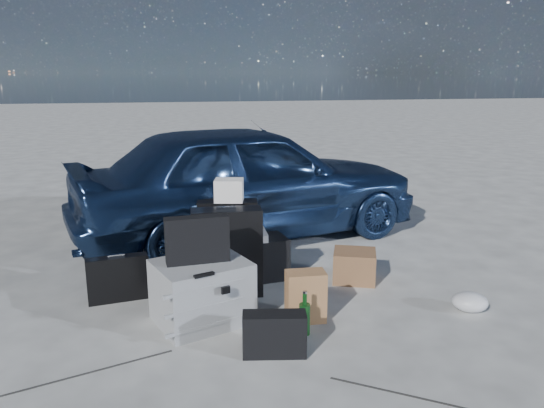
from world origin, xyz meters
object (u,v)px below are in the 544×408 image
(briefcase, at_px, (118,279))
(suitcase_right, at_px, (228,235))
(car, at_px, (248,180))
(green_bottle, at_px, (305,314))
(suitcase_left, at_px, (227,253))
(cardboard_box, at_px, (354,266))
(duffel_bag, at_px, (245,260))
(pelican_case, at_px, (202,292))

(briefcase, relative_size, suitcase_right, 0.73)
(car, height_order, green_bottle, car)
(suitcase_left, bearing_deg, suitcase_right, 85.25)
(cardboard_box, distance_m, green_bottle, 1.08)
(suitcase_right, xyz_separation_m, duffel_bag, (0.10, -0.30, -0.14))
(pelican_case, distance_m, green_bottle, 0.75)
(pelican_case, xyz_separation_m, briefcase, (-0.61, 0.50, -0.04))
(suitcase_right, bearing_deg, pelican_case, -99.77)
(suitcase_right, relative_size, cardboard_box, 1.80)
(car, bearing_deg, suitcase_left, 150.55)
(pelican_case, bearing_deg, car, 51.76)
(car, bearing_deg, briefcase, 124.67)
(duffel_bag, distance_m, cardboard_box, 0.94)
(briefcase, bearing_deg, suitcase_left, -13.31)
(green_bottle, bearing_deg, pelican_case, 152.77)
(car, bearing_deg, suitcase_right, 145.90)
(briefcase, bearing_deg, car, 39.93)
(briefcase, bearing_deg, duffel_bag, 3.18)
(cardboard_box, bearing_deg, suitcase_right, 153.16)
(pelican_case, xyz_separation_m, green_bottle, (0.67, -0.34, -0.07))
(pelican_case, height_order, suitcase_right, suitcase_right)
(briefcase, distance_m, suitcase_right, 1.08)
(green_bottle, bearing_deg, suitcase_right, 104.22)
(car, relative_size, cardboard_box, 10.46)
(briefcase, bearing_deg, green_bottle, -41.97)
(car, xyz_separation_m, cardboard_box, (0.68, -1.44, -0.50))
(briefcase, distance_m, cardboard_box, 1.96)
(suitcase_left, distance_m, green_bottle, 0.91)
(suitcase_left, distance_m, suitcase_right, 0.60)
(suitcase_right, relative_size, duffel_bag, 0.87)
(cardboard_box, height_order, green_bottle, green_bottle)
(car, xyz_separation_m, green_bottle, (0.00, -2.29, -0.48))
(cardboard_box, xyz_separation_m, green_bottle, (-0.68, -0.84, 0.02))
(suitcase_left, distance_m, cardboard_box, 1.13)
(duffel_bag, bearing_deg, car, 71.40)
(green_bottle, bearing_deg, car, 90.12)
(suitcase_left, relative_size, cardboard_box, 2.02)
(suitcase_right, bearing_deg, duffel_bag, -63.69)
(briefcase, height_order, cardboard_box, briefcase)
(green_bottle, bearing_deg, cardboard_box, 51.35)
(car, xyz_separation_m, pelican_case, (-0.66, -1.94, -0.40))
(suitcase_left, bearing_deg, green_bottle, -58.01)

